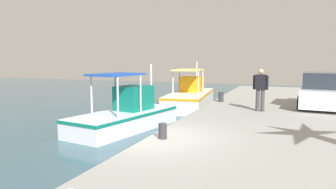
# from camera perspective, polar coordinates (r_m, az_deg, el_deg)

# --- Properties ---
(fishing_boat_second) EXTENTS (5.61, 2.94, 2.73)m
(fishing_boat_second) POSITION_cam_1_polar(r_m,az_deg,el_deg) (13.63, -7.53, -3.63)
(fishing_boat_second) COLOR white
(fishing_boat_second) RESTS_ON ground
(fishing_boat_third) EXTENTS (6.38, 2.75, 2.77)m
(fishing_boat_third) POSITION_cam_1_polar(r_m,az_deg,el_deg) (19.63, 3.98, -0.37)
(fishing_boat_third) COLOR white
(fishing_boat_third) RESTS_ON ground
(fisherman_standing) EXTENTS (0.28, 0.63, 1.76)m
(fisherman_standing) POSITION_cam_1_polar(r_m,az_deg,el_deg) (13.72, 16.15, 1.17)
(fisherman_standing) COLOR #3F3F42
(fisherman_standing) RESTS_ON quay_pier
(parked_car) EXTENTS (4.25, 2.18, 1.57)m
(parked_car) POSITION_cam_1_polar(r_m,az_deg,el_deg) (15.83, 25.84, 0.49)
(parked_car) COLOR black
(parked_car) RESTS_ON quay_pier
(mooring_bollard_nearest) EXTENTS (0.23, 0.23, 0.42)m
(mooring_bollard_nearest) POSITION_cam_1_polar(r_m,az_deg,el_deg) (8.75, -0.96, -6.53)
(mooring_bollard_nearest) COLOR #333338
(mooring_bollard_nearest) RESTS_ON quay_pier
(mooring_bollard_second) EXTENTS (0.26, 0.26, 0.49)m
(mooring_bollard_second) POSITION_cam_1_polar(r_m,az_deg,el_deg) (16.38, 9.43, -0.42)
(mooring_bollard_second) COLOR #333338
(mooring_bollard_second) RESTS_ON quay_pier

